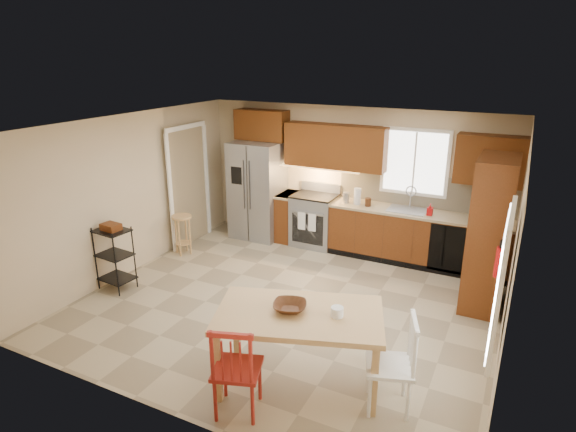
% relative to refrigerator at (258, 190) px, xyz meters
% --- Properties ---
extents(floor, '(5.50, 5.50, 0.00)m').
position_rel_refrigerator_xyz_m(floor, '(1.70, -2.12, -0.91)').
color(floor, tan).
rests_on(floor, ground).
extents(ceiling, '(5.50, 5.00, 0.02)m').
position_rel_refrigerator_xyz_m(ceiling, '(1.70, -2.12, 1.59)').
color(ceiling, silver).
rests_on(ceiling, ground).
extents(wall_back, '(5.50, 0.02, 2.50)m').
position_rel_refrigerator_xyz_m(wall_back, '(1.70, 0.38, 0.34)').
color(wall_back, '#CCB793').
rests_on(wall_back, ground).
extents(wall_front, '(5.50, 0.02, 2.50)m').
position_rel_refrigerator_xyz_m(wall_front, '(1.70, -4.62, 0.34)').
color(wall_front, '#CCB793').
rests_on(wall_front, ground).
extents(wall_left, '(0.02, 5.00, 2.50)m').
position_rel_refrigerator_xyz_m(wall_left, '(-1.05, -2.12, 0.34)').
color(wall_left, '#CCB793').
rests_on(wall_left, ground).
extents(wall_right, '(0.02, 5.00, 2.50)m').
position_rel_refrigerator_xyz_m(wall_right, '(4.45, -2.12, 0.34)').
color(wall_right, '#CCB793').
rests_on(wall_right, ground).
extents(refrigerator, '(0.92, 0.75, 1.82)m').
position_rel_refrigerator_xyz_m(refrigerator, '(0.00, 0.00, 0.00)').
color(refrigerator, gray).
rests_on(refrigerator, floor).
extents(range_stove, '(0.76, 0.63, 0.92)m').
position_rel_refrigerator_xyz_m(range_stove, '(1.15, 0.06, -0.45)').
color(range_stove, gray).
rests_on(range_stove, floor).
extents(base_cabinet_narrow, '(0.30, 0.60, 0.90)m').
position_rel_refrigerator_xyz_m(base_cabinet_narrow, '(0.60, 0.08, -0.46)').
color(base_cabinet_narrow, '#632B12').
rests_on(base_cabinet_narrow, floor).
extents(base_cabinet_run, '(2.92, 0.60, 0.90)m').
position_rel_refrigerator_xyz_m(base_cabinet_run, '(2.99, 0.08, -0.46)').
color(base_cabinet_run, '#632B12').
rests_on(base_cabinet_run, floor).
extents(dishwasher, '(0.60, 0.02, 0.78)m').
position_rel_refrigerator_xyz_m(dishwasher, '(3.55, -0.22, -0.46)').
color(dishwasher, black).
rests_on(dishwasher, floor).
extents(backsplash, '(2.92, 0.03, 0.55)m').
position_rel_refrigerator_xyz_m(backsplash, '(2.99, 0.36, 0.27)').
color(backsplash, beige).
rests_on(backsplash, wall_back).
extents(upper_over_fridge, '(1.00, 0.35, 0.55)m').
position_rel_refrigerator_xyz_m(upper_over_fridge, '(0.00, 0.20, 1.19)').
color(upper_over_fridge, '#59290E').
rests_on(upper_over_fridge, wall_back).
extents(upper_left_block, '(1.80, 0.35, 0.75)m').
position_rel_refrigerator_xyz_m(upper_left_block, '(1.45, 0.20, 0.92)').
color(upper_left_block, '#59290E').
rests_on(upper_left_block, wall_back).
extents(upper_right_block, '(1.00, 0.35, 0.75)m').
position_rel_refrigerator_xyz_m(upper_right_block, '(3.95, 0.20, 0.92)').
color(upper_right_block, '#59290E').
rests_on(upper_right_block, wall_back).
extents(window_back, '(1.12, 0.04, 1.12)m').
position_rel_refrigerator_xyz_m(window_back, '(2.80, 0.35, 0.74)').
color(window_back, white).
rests_on(window_back, wall_back).
extents(sink, '(0.62, 0.46, 0.16)m').
position_rel_refrigerator_xyz_m(sink, '(2.80, 0.08, -0.05)').
color(sink, gray).
rests_on(sink, base_cabinet_run).
extents(undercab_glow, '(1.60, 0.30, 0.01)m').
position_rel_refrigerator_xyz_m(undercab_glow, '(1.15, 0.17, 0.52)').
color(undercab_glow, '#FFBF66').
rests_on(undercab_glow, wall_back).
extents(soap_bottle, '(0.09, 0.09, 0.19)m').
position_rel_refrigerator_xyz_m(soap_bottle, '(3.18, -0.02, 0.09)').
color(soap_bottle, '#B20C0D').
rests_on(soap_bottle, base_cabinet_run).
extents(paper_towel, '(0.12, 0.12, 0.28)m').
position_rel_refrigerator_xyz_m(paper_towel, '(1.95, 0.03, 0.13)').
color(paper_towel, white).
rests_on(paper_towel, base_cabinet_run).
extents(canister_steel, '(0.11, 0.11, 0.18)m').
position_rel_refrigerator_xyz_m(canister_steel, '(1.75, 0.03, 0.08)').
color(canister_steel, gray).
rests_on(canister_steel, base_cabinet_run).
extents(canister_wood, '(0.10, 0.10, 0.14)m').
position_rel_refrigerator_xyz_m(canister_wood, '(2.15, -0.00, 0.06)').
color(canister_wood, '#4F2815').
rests_on(canister_wood, base_cabinet_run).
extents(pantry, '(0.50, 0.95, 2.10)m').
position_rel_refrigerator_xyz_m(pantry, '(4.13, -0.93, 0.14)').
color(pantry, '#632B12').
rests_on(pantry, floor).
extents(fire_extinguisher, '(0.12, 0.12, 0.36)m').
position_rel_refrigerator_xyz_m(fire_extinguisher, '(4.33, -1.98, 0.19)').
color(fire_extinguisher, '#B20C0D').
rests_on(fire_extinguisher, wall_right).
extents(window_right, '(0.04, 1.02, 1.32)m').
position_rel_refrigerator_xyz_m(window_right, '(4.38, -3.27, 0.54)').
color(window_right, white).
rests_on(window_right, wall_right).
extents(doorway, '(0.04, 0.95, 2.10)m').
position_rel_refrigerator_xyz_m(doorway, '(-0.97, -0.82, 0.14)').
color(doorway, '#8C7A59').
rests_on(doorway, wall_left).
extents(dining_table, '(1.92, 1.45, 0.83)m').
position_rel_refrigerator_xyz_m(dining_table, '(2.57, -3.61, -0.50)').
color(dining_table, tan).
rests_on(dining_table, floor).
extents(chair_red, '(0.59, 0.59, 1.00)m').
position_rel_refrigerator_xyz_m(chair_red, '(2.22, -4.26, -0.41)').
color(chair_red, maroon).
rests_on(chair_red, floor).
extents(chair_white, '(0.59, 0.59, 1.00)m').
position_rel_refrigerator_xyz_m(chair_white, '(3.52, -3.56, -0.41)').
color(chair_white, white).
rests_on(chair_white, floor).
extents(table_bowl, '(0.44, 0.44, 0.08)m').
position_rel_refrigerator_xyz_m(table_bowl, '(2.46, -3.61, -0.07)').
color(table_bowl, '#4F2815').
rests_on(table_bowl, dining_table).
extents(table_jar, '(0.17, 0.17, 0.16)m').
position_rel_refrigerator_xyz_m(table_jar, '(2.94, -3.51, -0.04)').
color(table_jar, white).
rests_on(table_jar, dining_table).
extents(bar_stool, '(0.39, 0.39, 0.70)m').
position_rel_refrigerator_xyz_m(bar_stool, '(-0.73, -1.36, -0.56)').
color(bar_stool, tan).
rests_on(bar_stool, floor).
extents(utility_cart, '(0.52, 0.42, 0.97)m').
position_rel_refrigerator_xyz_m(utility_cart, '(-0.80, -2.85, -0.42)').
color(utility_cart, black).
rests_on(utility_cart, floor).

